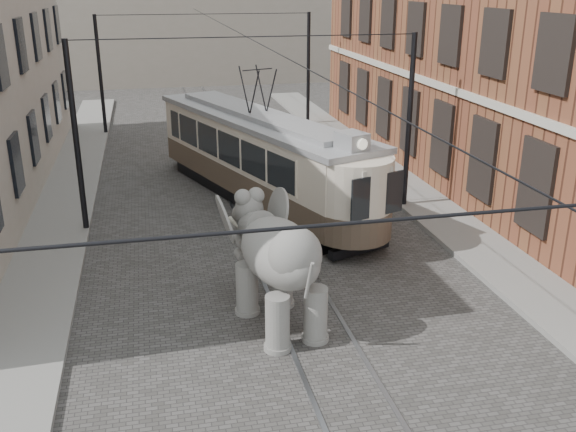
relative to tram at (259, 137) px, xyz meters
name	(u,v)px	position (x,y,z in m)	size (l,w,h in m)	color
ground	(300,299)	(-0.34, -7.82, -2.38)	(120.00, 120.00, 0.00)	#454240
tram_rails	(300,299)	(-0.34, -7.82, -2.37)	(1.54, 80.00, 0.02)	slate
sidewalk_right	(515,275)	(5.66, -7.82, -2.31)	(2.00, 60.00, 0.15)	slate
sidewalk_left	(28,325)	(-6.84, -7.82, -2.31)	(2.00, 60.00, 0.15)	slate
brick_building	(526,24)	(10.66, 1.18, 3.62)	(8.00, 26.00, 12.00)	brown
catenary	(257,139)	(-0.54, -2.82, 0.62)	(11.00, 30.20, 6.00)	black
tram	(259,137)	(0.00, 0.00, 0.00)	(2.48, 12.01, 4.77)	beige
elephant	(280,270)	(-1.10, -8.99, -0.95)	(2.58, 4.68, 2.87)	slate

